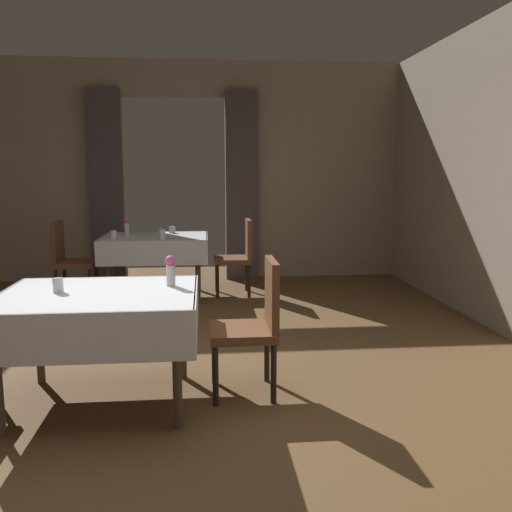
% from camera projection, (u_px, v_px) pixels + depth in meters
% --- Properties ---
extents(ground, '(10.08, 10.08, 0.00)m').
position_uv_depth(ground, '(148.00, 400.00, 3.62)').
color(ground, brown).
extents(wall_back, '(6.40, 0.27, 3.00)m').
position_uv_depth(wall_back, '(175.00, 171.00, 7.49)').
color(wall_back, gray).
rests_on(wall_back, ground).
extents(dining_table_mid, '(1.25, 1.03, 0.75)m').
position_uv_depth(dining_table_mid, '(99.00, 307.00, 3.47)').
color(dining_table_mid, '#4C3D2D').
rests_on(dining_table_mid, ground).
extents(dining_table_far, '(1.24, 0.92, 0.75)m').
position_uv_depth(dining_table_far, '(155.00, 244.00, 6.43)').
color(dining_table_far, '#4C3D2D').
rests_on(dining_table_far, ground).
extents(chair_mid_right, '(0.44, 0.44, 0.93)m').
position_uv_depth(chair_mid_right, '(255.00, 320.00, 3.66)').
color(chair_mid_right, black).
rests_on(chair_mid_right, ground).
extents(chair_far_right, '(0.44, 0.44, 0.93)m').
position_uv_depth(chair_far_right, '(239.00, 253.00, 6.63)').
color(chair_far_right, black).
rests_on(chair_far_right, ground).
extents(chair_far_left, '(0.44, 0.44, 0.93)m').
position_uv_depth(chair_far_left, '(69.00, 257.00, 6.34)').
color(chair_far_left, black).
rests_on(chair_far_left, ground).
extents(flower_vase_mid, '(0.07, 0.07, 0.21)m').
position_uv_depth(flower_vase_mid, '(171.00, 270.00, 3.62)').
color(flower_vase_mid, silver).
rests_on(flower_vase_mid, dining_table_mid).
extents(glass_mid_b, '(0.07, 0.07, 0.09)m').
position_uv_depth(glass_mid_b, '(58.00, 285.00, 3.45)').
color(glass_mid_b, silver).
rests_on(glass_mid_b, dining_table_mid).
extents(flower_vase_far, '(0.07, 0.07, 0.21)m').
position_uv_depth(flower_vase_far, '(127.00, 226.00, 6.45)').
color(flower_vase_far, silver).
rests_on(flower_vase_far, dining_table_far).
extents(glass_far_b, '(0.08, 0.08, 0.08)m').
position_uv_depth(glass_far_b, '(172.00, 230.00, 6.72)').
color(glass_far_b, silver).
rests_on(glass_far_b, dining_table_far).
extents(glass_far_c, '(0.07, 0.07, 0.09)m').
position_uv_depth(glass_far_c, '(113.00, 234.00, 6.16)').
color(glass_far_c, silver).
rests_on(glass_far_c, dining_table_far).
extents(glass_far_d, '(0.08, 0.08, 0.12)m').
position_uv_depth(glass_far_d, '(162.00, 234.00, 6.11)').
color(glass_far_d, silver).
rests_on(glass_far_d, dining_table_far).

